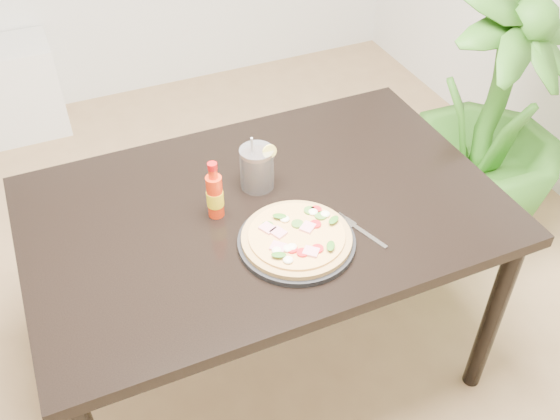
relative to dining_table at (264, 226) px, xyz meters
name	(u,v)px	position (x,y,z in m)	size (l,w,h in m)	color
floor	(196,413)	(-0.32, -0.12, -0.67)	(4.50, 4.50, 0.00)	#9E7A51
dining_table	(264,226)	(0.00, 0.00, 0.00)	(1.40, 0.90, 0.75)	black
plate	(297,242)	(0.02, -0.19, 0.09)	(0.33, 0.33, 0.02)	black
pizza	(297,237)	(0.02, -0.19, 0.11)	(0.31, 0.31, 0.03)	tan
hot_sauce_bottle	(215,195)	(-0.14, 0.02, 0.16)	(0.06, 0.06, 0.19)	red
cola_cup	(257,169)	(0.02, 0.10, 0.15)	(0.11, 0.10, 0.19)	black
fork	(359,229)	(0.21, -0.21, 0.09)	(0.08, 0.18, 0.00)	silver
houseplant	(491,119)	(1.11, 0.31, -0.08)	(0.65, 0.65, 1.17)	#306A1C
plant_pot	(468,208)	(1.11, 0.31, -0.56)	(0.28, 0.28, 0.22)	brown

